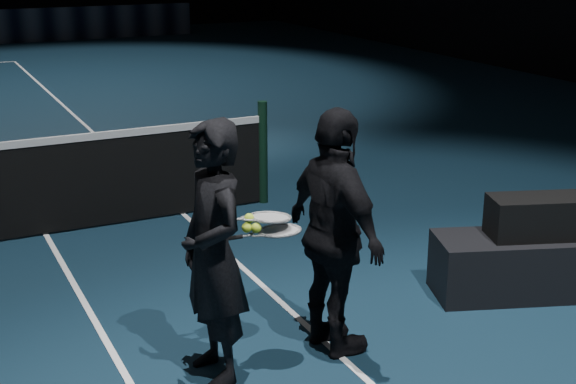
# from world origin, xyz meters

# --- Properties ---
(net_post_right) EXTENTS (0.10, 0.10, 1.10)m
(net_post_right) POSITION_xyz_m (6.40, 0.00, 0.55)
(net_post_right) COLOR black
(net_post_right) RESTS_ON floor
(player_bench) EXTENTS (1.70, 1.05, 0.48)m
(player_bench) POSITION_xyz_m (7.40, -3.06, 0.24)
(player_bench) COLOR black
(player_bench) RESTS_ON floor
(racket_bag) EXTENTS (0.88, 0.60, 0.32)m
(racket_bag) POSITION_xyz_m (7.40, -3.06, 0.65)
(racket_bag) COLOR black
(racket_bag) RESTS_ON player_bench
(bag_signature) EXTENTS (0.36, 0.13, 0.11)m
(bag_signature) POSITION_xyz_m (7.40, -3.23, 0.65)
(bag_signature) COLOR white
(bag_signature) RESTS_ON racket_bag
(player_a) EXTENTS (0.44, 0.64, 1.70)m
(player_a) POSITION_xyz_m (4.65, -3.13, 0.85)
(player_a) COLOR black
(player_a) RESTS_ON floor
(player_b) EXTENTS (0.49, 1.02, 1.70)m
(player_b) POSITION_xyz_m (5.50, -3.16, 0.85)
(player_b) COLOR black
(player_b) RESTS_ON floor
(racket_lower) EXTENTS (0.69, 0.25, 0.03)m
(racket_lower) POSITION_xyz_m (5.10, -3.14, 0.93)
(racket_lower) COLOR black
(racket_lower) RESTS_ON player_a
(racket_upper) EXTENTS (0.69, 0.24, 0.10)m
(racket_upper) POSITION_xyz_m (5.05, -3.10, 1.02)
(racket_upper) COLOR black
(racket_upper) RESTS_ON player_b
(tennis_balls) EXTENTS (0.12, 0.10, 0.12)m
(tennis_balls) POSITION_xyz_m (4.91, -3.13, 1.00)
(tennis_balls) COLOR #9ED22C
(tennis_balls) RESTS_ON racket_upper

